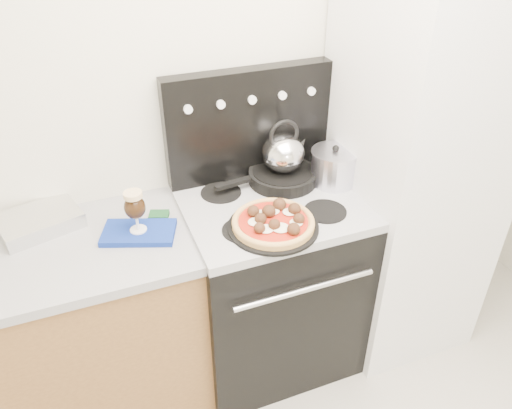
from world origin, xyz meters
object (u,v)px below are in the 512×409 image
base_cabinet (26,349)px  tea_kettle (283,150)px  pizza (273,221)px  stove_body (270,285)px  skillet (283,176)px  beer_glass (135,211)px  pizza_pan (273,227)px  fridge (412,170)px  stock_pot (334,168)px  oven_mitt (139,233)px

base_cabinet → tea_kettle: tea_kettle is taller
pizza → stove_body: bearing=68.9°
skillet → tea_kettle: bearing=0.0°
tea_kettle → base_cabinet: bearing=-177.4°
beer_glass → pizza_pan: 0.54m
fridge → pizza: fridge is taller
pizza → stock_pot: (0.39, 0.23, 0.04)m
pizza_pan → stock_pot: (0.39, 0.23, 0.07)m
tea_kettle → stock_pot: size_ratio=1.02×
stove_body → fridge: (0.70, -0.03, 0.51)m
pizza → beer_glass: bearing=160.7°
base_cabinet → stock_pot: bearing=1.2°
stock_pot → fridge: bearing=-12.2°
pizza_pan → skillet: (0.18, 0.32, 0.02)m
stock_pot → pizza_pan: bearing=-149.6°
pizza_pan → pizza: pizza is taller
skillet → tea_kettle: (0.00, 0.00, 0.13)m
base_cabinet → tea_kettle: 1.39m
pizza_pan → skillet: 0.37m
skillet → tea_kettle: 0.13m
beer_glass → skillet: beer_glass is taller
stove_body → oven_mitt: (-0.57, -0.00, 0.47)m
skillet → tea_kettle: tea_kettle is taller
tea_kettle → stock_pot: 0.24m
stove_body → pizza_pan: pizza_pan is taller
pizza_pan → tea_kettle: (0.18, 0.32, 0.15)m
base_cabinet → stove_body: bearing=-1.3°
oven_mitt → beer_glass: size_ratio=1.58×
stove_body → beer_glass: beer_glass is taller
pizza → tea_kettle: size_ratio=1.57×
base_cabinet → beer_glass: (0.53, -0.03, 0.58)m
stove_body → fridge: bearing=-2.0°
stove_body → skillet: size_ratio=2.83×
stove_body → stock_pot: 0.65m
oven_mitt → pizza_pan: bearing=-19.3°
pizza → tea_kettle: bearing=60.2°
base_cabinet → oven_mitt: oven_mitt is taller
pizza → stock_pot: bearing=30.4°
base_cabinet → fridge: fridge is taller
fridge → pizza_pan: size_ratio=5.21×
oven_mitt → pizza: pizza is taller
stove_body → skillet: (0.11, 0.14, 0.51)m
fridge → tea_kettle: size_ratio=9.12×
stove_body → pizza_pan: (-0.07, -0.18, 0.49)m
fridge → oven_mitt: fridge is taller
stove_body → beer_glass: 0.81m
oven_mitt → fridge: bearing=-1.1°
base_cabinet → fridge: 1.88m
beer_glass → skillet: size_ratio=0.58×
tea_kettle → oven_mitt: bearing=-171.2°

